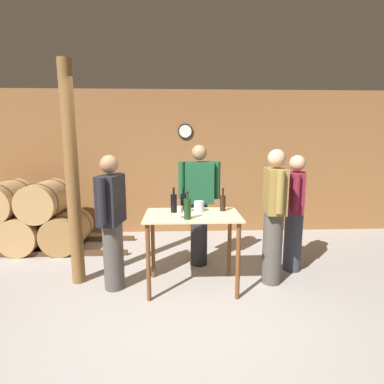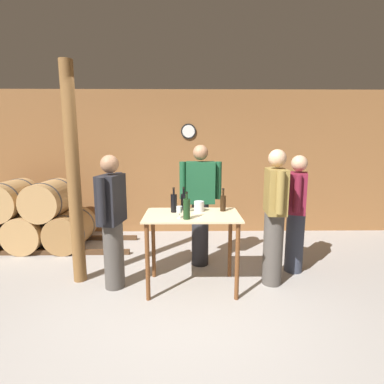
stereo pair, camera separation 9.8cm
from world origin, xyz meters
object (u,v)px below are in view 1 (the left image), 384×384
wooden_post (72,177)px  person_visitor_bearded (295,211)px  person_visitor_with_scarf (274,214)px  person_visitor_near_door (199,203)px  wine_bottle_center (187,208)px  wine_bottle_right (223,202)px  wine_glass_near_left (180,210)px  ice_bucket (199,206)px  wine_bottle_far_left (174,203)px  wine_bottle_left (183,201)px  wine_glass_near_center (186,203)px  person_host (112,220)px

wooden_post → person_visitor_bearded: (2.85, 0.24, -0.51)m
person_visitor_with_scarf → person_visitor_near_door: bearing=145.4°
wine_bottle_center → wine_bottle_right: size_ratio=1.08×
wine_bottle_right → person_visitor_bearded: 1.08m
wine_glass_near_left → person_visitor_with_scarf: size_ratio=0.08×
ice_bucket → person_visitor_near_door: (0.04, 0.54, -0.07)m
wooden_post → person_visitor_near_door: 1.70m
wooden_post → wine_bottle_far_left: bearing=-4.4°
wooden_post → wine_bottle_left: size_ratio=9.36×
wine_bottle_center → wine_glass_near_center: size_ratio=1.95×
wine_bottle_right → wine_glass_near_center: (-0.45, -0.04, 0.01)m
wine_bottle_far_left → wine_glass_near_center: bearing=2.8°
wine_glass_near_center → person_visitor_bearded: person_visitor_bearded is taller
wine_bottle_far_left → person_visitor_near_door: bearing=59.3°
wooden_post → wine_glass_near_left: 1.39m
wine_bottle_far_left → person_host: (-0.73, -0.09, -0.19)m
wine_glass_near_center → person_visitor_near_door: 0.62m
person_visitor_near_door → person_visitor_with_scarf: bearing=-34.6°
wine_glass_near_left → person_host: size_ratio=0.08×
wine_glass_near_left → wine_bottle_far_left: bearing=105.1°
wooden_post → wine_bottle_far_left: wooden_post is taller
wine_bottle_center → wine_bottle_right: (0.45, 0.37, -0.01)m
wine_bottle_left → wine_bottle_right: size_ratio=1.01×
wine_bottle_left → wine_glass_near_left: bearing=-96.1°
wine_bottle_far_left → wine_glass_near_left: 0.29m
ice_bucket → person_visitor_with_scarf: bearing=-4.0°
wine_bottle_center → ice_bucket: bearing=67.4°
wine_bottle_right → ice_bucket: size_ratio=2.27×
person_host → wine_bottle_center: bearing=-14.7°
person_host → wooden_post: bearing=159.3°
wine_bottle_center → person_visitor_near_door: (0.19, 0.90, -0.13)m
person_visitor_with_scarf → person_visitor_bearded: person_visitor_with_scarf is taller
wine_bottle_center → person_visitor_with_scarf: bearing=15.6°
wine_bottle_far_left → ice_bucket: (0.31, 0.04, -0.06)m
wine_glass_near_center → ice_bucket: 0.17m
wine_bottle_far_left → wine_bottle_center: bearing=-64.1°
wine_bottle_far_left → wine_bottle_left: bearing=47.0°
wine_bottle_right → person_visitor_bearded: person_visitor_bearded is taller
person_visitor_bearded → person_host: bearing=-169.7°
person_host → person_visitor_near_door: (1.07, 0.67, 0.06)m
person_visitor_bearded → person_visitor_near_door: (-1.28, 0.25, 0.07)m
ice_bucket → person_host: person_host is taller
wine_bottle_right → person_visitor_with_scarf: size_ratio=0.17×
wine_bottle_left → person_host: size_ratio=0.18×
wine_bottle_left → ice_bucket: (0.19, -0.09, -0.05)m
wine_bottle_center → wine_glass_near_left: size_ratio=2.28×
wooden_post → ice_bucket: size_ratio=21.54×
wine_bottle_center → wine_glass_near_center: (-0.00, 0.33, -0.00)m
wine_bottle_right → wine_glass_near_center: size_ratio=1.80×
wine_bottle_far_left → wine_bottle_left: (0.12, 0.13, -0.01)m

